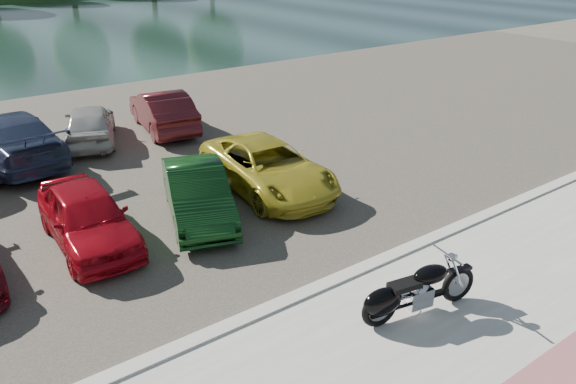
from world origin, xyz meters
The scene contains 11 objects.
ground centered at (0.00, 0.00, 0.00)m, with size 200.00×200.00×0.00m, color #595447.
promenade centered at (0.00, -1.00, 0.05)m, with size 60.00×6.00×0.10m, color #AFADA5.
kerb centered at (0.00, 2.00, 0.07)m, with size 60.00×0.30×0.14m, color #AFADA5.
parking_lot centered at (0.00, 11.00, 0.02)m, with size 60.00×18.00×0.04m, color #3C3831.
motorcycle centered at (0.18, 0.43, 0.56)m, with size 2.31×0.84×1.05m.
car_4 centered at (-3.33, 6.27, 0.67)m, with size 1.50×3.72×1.27m, color #A80B18.
car_5 centered at (-0.87, 6.00, 0.66)m, with size 1.31×3.74×1.23m, color #0E3613.
car_6 centered at (1.34, 6.36, 0.67)m, with size 2.08×4.51×1.25m, color gold.
car_11 centered at (-3.52, 12.36, 0.78)m, with size 2.06×5.08×1.47m, color navy.
car_12 centered at (-1.11, 12.76, 0.67)m, with size 1.48×3.68×1.26m, color #B7B7B2.
car_13 centered at (1.33, 12.63, 0.71)m, with size 1.43×4.09×1.35m, color #52161A.
Camera 1 is at (-6.16, -4.72, 5.99)m, focal length 35.00 mm.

